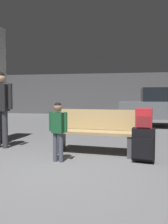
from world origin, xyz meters
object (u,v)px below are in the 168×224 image
(backpack_bright, at_px, (144,118))
(child, at_px, (58,125))
(adult, at_px, (1,101))
(suitcase, at_px, (143,144))
(bench, at_px, (95,132))

(backpack_bright, relative_size, child, 0.32)
(child, relative_size, adult, 0.62)
(suitcase, distance_m, child, 1.53)
(bench, bearing_deg, suitcase, -30.54)
(child, bearing_deg, adult, 150.22)
(suitcase, bearing_deg, bench, 149.46)
(child, bearing_deg, suitcase, 7.51)
(bench, height_order, suitcase, bench)
(bench, height_order, child, child)
(bench, xyz_separation_m, suitcase, (0.92, -0.54, -0.12))
(suitcase, relative_size, adult, 0.35)
(bench, xyz_separation_m, child, (-0.56, -0.74, 0.21))
(child, height_order, adult, adult)
(backpack_bright, relative_size, adult, 0.20)
(bench, distance_m, child, 0.95)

